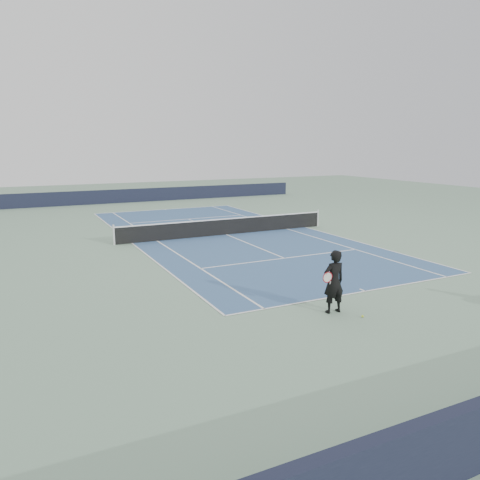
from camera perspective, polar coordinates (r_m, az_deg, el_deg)
name	(u,v)px	position (r m, az deg, el deg)	size (l,w,h in m)	color
ground	(226,235)	(27.05, -1.68, 0.65)	(80.00, 80.00, 0.00)	gray
court_surface	(226,235)	(27.05, -1.68, 0.66)	(10.97, 23.77, 0.01)	#375782
tennis_net	(226,226)	(26.96, -1.68, 1.70)	(12.90, 0.10, 1.07)	silver
windscreen_far	(145,195)	(43.71, -11.53, 5.40)	(30.00, 0.25, 1.20)	black
tennis_player	(334,282)	(14.70, 11.36, -4.99)	(0.83, 0.56, 1.99)	black
tennis_ball	(363,316)	(14.77, 14.71, -8.98)	(0.07, 0.07, 0.07)	#C0D72C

